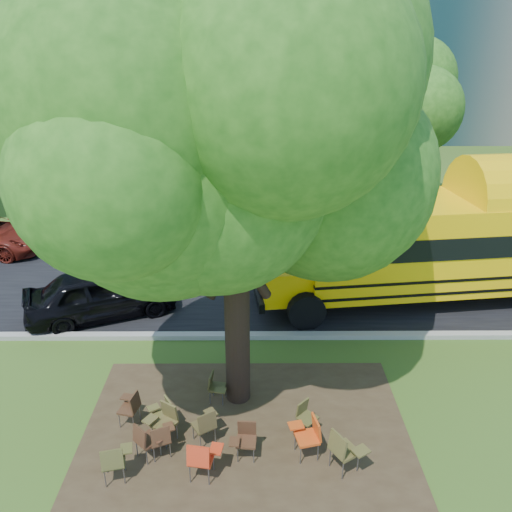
{
  "coord_description": "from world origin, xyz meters",
  "views": [
    {
      "loc": [
        1.18,
        -9.04,
        7.86
      ],
      "look_at": [
        1.24,
        4.11,
        2.06
      ],
      "focal_mm": 35.0,
      "sensor_mm": 36.0,
      "label": 1
    }
  ],
  "objects_px": {
    "chair_0": "(114,460)",
    "chair_1": "(146,439)",
    "chair_10": "(215,385)",
    "chair_6": "(309,433)",
    "school_bus": "(491,240)",
    "chair_3": "(165,419)",
    "chair_11": "(206,423)",
    "main_tree": "(234,152)",
    "chair_4": "(202,457)",
    "chair_2": "(161,437)",
    "chair_5": "(245,437)",
    "chair_12": "(306,415)",
    "chair_8": "(131,405)",
    "chair_9": "(164,411)",
    "black_car": "(102,293)",
    "chair_7": "(344,449)"
  },
  "relations": [
    {
      "from": "chair_0",
      "to": "chair_1",
      "type": "xyz_separation_m",
      "value": [
        0.48,
        0.55,
        -0.02
      ]
    },
    {
      "from": "chair_10",
      "to": "chair_6",
      "type": "bearing_deg",
      "value": 61.6
    },
    {
      "from": "school_bus",
      "to": "chair_3",
      "type": "relative_size",
      "value": 15.54
    },
    {
      "from": "chair_11",
      "to": "school_bus",
      "type": "bearing_deg",
      "value": 5.76
    },
    {
      "from": "main_tree",
      "to": "chair_4",
      "type": "height_order",
      "value": "main_tree"
    },
    {
      "from": "chair_0",
      "to": "school_bus",
      "type": "bearing_deg",
      "value": 24.53
    },
    {
      "from": "school_bus",
      "to": "chair_3",
      "type": "height_order",
      "value": "school_bus"
    },
    {
      "from": "school_bus",
      "to": "chair_2",
      "type": "bearing_deg",
      "value": -150.1
    },
    {
      "from": "chair_0",
      "to": "chair_2",
      "type": "bearing_deg",
      "value": 26.14
    },
    {
      "from": "chair_5",
      "to": "chair_12",
      "type": "bearing_deg",
      "value": -148.56
    },
    {
      "from": "chair_8",
      "to": "chair_9",
      "type": "relative_size",
      "value": 1.08
    },
    {
      "from": "school_bus",
      "to": "chair_8",
      "type": "height_order",
      "value": "school_bus"
    },
    {
      "from": "school_bus",
      "to": "chair_2",
      "type": "xyz_separation_m",
      "value": [
        -9.4,
        -7.01,
        -1.42
      ]
    },
    {
      "from": "chair_12",
      "to": "chair_11",
      "type": "bearing_deg",
      "value": -36.55
    },
    {
      "from": "school_bus",
      "to": "chair_9",
      "type": "distance_m",
      "value": 11.42
    },
    {
      "from": "school_bus",
      "to": "chair_6",
      "type": "xyz_separation_m",
      "value": [
        -6.43,
        -6.98,
        -1.36
      ]
    },
    {
      "from": "chair_12",
      "to": "black_car",
      "type": "xyz_separation_m",
      "value": [
        -5.7,
        5.0,
        0.28
      ]
    },
    {
      "from": "main_tree",
      "to": "chair_7",
      "type": "bearing_deg",
      "value": -46.7
    },
    {
      "from": "chair_2",
      "to": "chair_4",
      "type": "bearing_deg",
      "value": -56.5
    },
    {
      "from": "chair_2",
      "to": "chair_11",
      "type": "xyz_separation_m",
      "value": [
        0.87,
        0.36,
        0.02
      ]
    },
    {
      "from": "chair_4",
      "to": "black_car",
      "type": "height_order",
      "value": "black_car"
    },
    {
      "from": "chair_7",
      "to": "chair_6",
      "type": "bearing_deg",
      "value": -156.94
    },
    {
      "from": "chair_4",
      "to": "chair_3",
      "type": "bearing_deg",
      "value": 139.24
    },
    {
      "from": "chair_1",
      "to": "chair_5",
      "type": "xyz_separation_m",
      "value": [
        1.98,
        0.08,
        -0.03
      ]
    },
    {
      "from": "chair_10",
      "to": "chair_9",
      "type": "bearing_deg",
      "value": -39.33
    },
    {
      "from": "chair_4",
      "to": "chair_0",
      "type": "bearing_deg",
      "value": -169.36
    },
    {
      "from": "main_tree",
      "to": "chair_10",
      "type": "bearing_deg",
      "value": -164.32
    },
    {
      "from": "chair_2",
      "to": "chair_5",
      "type": "bearing_deg",
      "value": -22.26
    },
    {
      "from": "chair_3",
      "to": "black_car",
      "type": "bearing_deg",
      "value": -30.05
    },
    {
      "from": "chair_9",
      "to": "chair_10",
      "type": "relative_size",
      "value": 1.0
    },
    {
      "from": "chair_4",
      "to": "chair_9",
      "type": "relative_size",
      "value": 1.22
    },
    {
      "from": "school_bus",
      "to": "chair_4",
      "type": "xyz_separation_m",
      "value": [
        -8.53,
        -7.59,
        -1.35
      ]
    },
    {
      "from": "chair_3",
      "to": "chair_9",
      "type": "xyz_separation_m",
      "value": [
        -0.07,
        0.33,
        -0.08
      ]
    },
    {
      "from": "chair_2",
      "to": "chair_10",
      "type": "relative_size",
      "value": 1.08
    },
    {
      "from": "chair_7",
      "to": "black_car",
      "type": "distance_m",
      "value": 8.78
    },
    {
      "from": "chair_1",
      "to": "black_car",
      "type": "xyz_separation_m",
      "value": [
        -2.45,
        5.74,
        0.23
      ]
    },
    {
      "from": "chair_9",
      "to": "chair_4",
      "type": "bearing_deg",
      "value": -177.46
    },
    {
      "from": "chair_3",
      "to": "chair_5",
      "type": "xyz_separation_m",
      "value": [
        1.69,
        -0.46,
        -0.05
      ]
    },
    {
      "from": "chair_5",
      "to": "chair_7",
      "type": "height_order",
      "value": "chair_7"
    },
    {
      "from": "black_car",
      "to": "chair_5",
      "type": "bearing_deg",
      "value": -163.8
    },
    {
      "from": "chair_5",
      "to": "chair_12",
      "type": "relative_size",
      "value": 1.06
    },
    {
      "from": "chair_1",
      "to": "chair_8",
      "type": "relative_size",
      "value": 1.03
    },
    {
      "from": "chair_3",
      "to": "chair_11",
      "type": "bearing_deg",
      "value": -155.09
    },
    {
      "from": "chair_2",
      "to": "main_tree",
      "type": "bearing_deg",
      "value": 27.74
    },
    {
      "from": "chair_1",
      "to": "chair_4",
      "type": "height_order",
      "value": "chair_4"
    },
    {
      "from": "school_bus",
      "to": "chair_6",
      "type": "height_order",
      "value": "school_bus"
    },
    {
      "from": "main_tree",
      "to": "school_bus",
      "type": "relative_size",
      "value": 0.68
    },
    {
      "from": "school_bus",
      "to": "main_tree",
      "type": "bearing_deg",
      "value": -153.52
    },
    {
      "from": "chair_2",
      "to": "chair_3",
      "type": "height_order",
      "value": "chair_3"
    },
    {
      "from": "chair_7",
      "to": "chair_5",
      "type": "bearing_deg",
      "value": -133.94
    }
  ]
}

